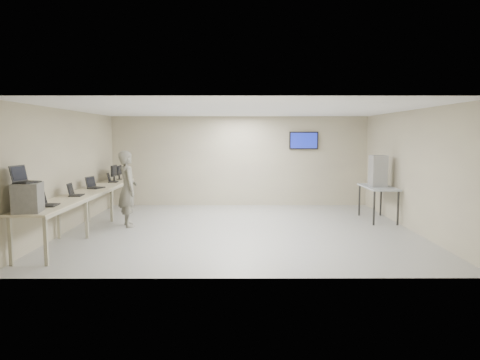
{
  "coord_description": "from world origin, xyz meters",
  "views": [
    {
      "loc": [
        -0.03,
        -9.94,
        2.22
      ],
      "look_at": [
        0.0,
        0.2,
        1.15
      ],
      "focal_mm": 32.0,
      "sensor_mm": 36.0,
      "label": 1
    }
  ],
  "objects_px": {
    "side_table": "(378,189)",
    "equipment_box": "(28,198)",
    "soldier": "(128,189)",
    "workbench": "(87,195)"
  },
  "relations": [
    {
      "from": "soldier",
      "to": "side_table",
      "type": "xyz_separation_m",
      "value": [
        6.33,
        0.73,
        -0.1
      ]
    },
    {
      "from": "workbench",
      "to": "side_table",
      "type": "distance_m",
      "value": 7.27
    },
    {
      "from": "workbench",
      "to": "equipment_box",
      "type": "height_order",
      "value": "equipment_box"
    },
    {
      "from": "equipment_box",
      "to": "side_table",
      "type": "xyz_separation_m",
      "value": [
        7.25,
        3.75,
        -0.33
      ]
    },
    {
      "from": "workbench",
      "to": "side_table",
      "type": "relative_size",
      "value": 4.05
    },
    {
      "from": "side_table",
      "to": "equipment_box",
      "type": "bearing_deg",
      "value": -152.63
    },
    {
      "from": "workbench",
      "to": "equipment_box",
      "type": "bearing_deg",
      "value": -91.34
    },
    {
      "from": "equipment_box",
      "to": "soldier",
      "type": "height_order",
      "value": "soldier"
    },
    {
      "from": "soldier",
      "to": "equipment_box",
      "type": "bearing_deg",
      "value": 138.58
    },
    {
      "from": "workbench",
      "to": "soldier",
      "type": "xyz_separation_m",
      "value": [
        0.86,
        0.35,
        0.09
      ]
    }
  ]
}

